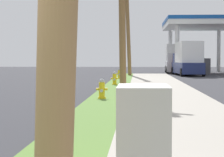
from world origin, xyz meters
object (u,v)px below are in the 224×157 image
object	(u,v)px
fire_hydrant_nearest	(52,129)
fire_hydrant_third	(115,79)
utility_cabinet	(143,147)
car_red_by_near_pump	(184,67)
car_teal_by_far_pump	(195,65)
truck_silver_at_forecourt	(175,59)
fire_hydrant_second	(102,90)
truck_navy_at_far_bay	(188,60)
fire_hydrant_fourth	(119,74)
utility_pole_background	(128,26)
truck_white_on_apron	(178,64)

from	to	relation	value
fire_hydrant_nearest	fire_hydrant_third	xyz separation A→B (m)	(0.07, 17.91, 0.00)
utility_cabinet	car_red_by_near_pump	bearing A→B (deg)	83.56
utility_cabinet	car_teal_by_far_pump	world-z (taller)	car_teal_by_far_pump
fire_hydrant_third	truck_silver_at_forecourt	distance (m)	24.66
fire_hydrant_second	truck_silver_at_forecourt	bearing A→B (deg)	80.69
fire_hydrant_nearest	truck_navy_at_far_bay	world-z (taller)	truck_navy_at_far_bay
car_teal_by_far_pump	truck_silver_at_forecourt	world-z (taller)	truck_silver_at_forecourt
car_teal_by_far_pump	fire_hydrant_fourth	bearing A→B (deg)	-110.14
fire_hydrant_second	car_teal_by_far_pump	size ratio (longest dim) A/B	0.16
fire_hydrant_nearest	fire_hydrant_second	distance (m)	9.16
utility_cabinet	utility_pole_background	bearing A→B (deg)	91.58
truck_silver_at_forecourt	truck_navy_at_far_bay	world-z (taller)	same
fire_hydrant_second	truck_white_on_apron	xyz separation A→B (m)	(6.05, 37.10, 0.47)
utility_cabinet	car_teal_by_far_pump	xyz separation A→B (m)	(7.08, 51.76, 0.05)
utility_pole_background	utility_cabinet	bearing A→B (deg)	-88.42
fire_hydrant_fourth	utility_pole_background	bearing A→B (deg)	84.86
fire_hydrant_second	truck_silver_at_forecourt	distance (m)	33.24
fire_hydrant_fourth	truck_white_on_apron	world-z (taller)	truck_white_on_apron
truck_navy_at_far_bay	fire_hydrant_third	bearing A→B (deg)	-109.39
utility_pole_background	truck_silver_at_forecourt	xyz separation A→B (m)	(4.94, 10.38, -2.90)
fire_hydrant_third	truck_navy_at_far_bay	xyz separation A→B (m)	(5.89, 16.73, 1.04)
fire_hydrant_second	fire_hydrant_third	bearing A→B (deg)	89.95
truck_white_on_apron	truck_navy_at_far_bay	bearing A→B (deg)	-90.77
fire_hydrant_second	utility_pole_background	world-z (taller)	utility_pole_background
truck_silver_at_forecourt	truck_navy_at_far_bay	bearing A→B (deg)	-85.96
fire_hydrant_nearest	fire_hydrant_third	bearing A→B (deg)	89.78
fire_hydrant_third	car_red_by_near_pump	size ratio (longest dim) A/B	0.16
fire_hydrant_nearest	fire_hydrant_second	xyz separation A→B (m)	(0.06, 9.16, 0.00)
fire_hydrant_nearest	fire_hydrant_third	distance (m)	17.91
car_teal_by_far_pump	truck_silver_at_forecourt	xyz separation A→B (m)	(-3.08, -7.27, 0.77)
fire_hydrant_third	utility_cabinet	bearing A→B (deg)	-86.16
car_teal_by_far_pump	truck_white_on_apron	size ratio (longest dim) A/B	0.85
fire_hydrant_fourth	utility_pole_background	size ratio (longest dim) A/B	0.09
fire_hydrant_third	truck_white_on_apron	bearing A→B (deg)	77.97
truck_silver_at_forecourt	utility_pole_background	bearing A→B (deg)	-115.43
fire_hydrant_third	car_teal_by_far_pump	bearing A→B (deg)	74.90
utility_pole_background	car_teal_by_far_pump	xyz separation A→B (m)	(8.02, 17.66, -3.66)
utility_pole_background	utility_cabinet	distance (m)	34.32
utility_pole_background	truck_white_on_apron	world-z (taller)	utility_pole_background
fire_hydrant_fourth	truck_white_on_apron	size ratio (longest dim) A/B	0.14
utility_cabinet	truck_white_on_apron	xyz separation A→B (m)	(4.67, 48.80, 0.24)
truck_silver_at_forecourt	fire_hydrant_nearest	bearing A→B (deg)	-97.39
fire_hydrant_third	truck_white_on_apron	world-z (taller)	truck_white_on_apron
fire_hydrant_second	fire_hydrant_third	xyz separation A→B (m)	(0.01, 8.75, 0.00)
utility_pole_background	truck_silver_at_forecourt	size ratio (longest dim) A/B	1.29
utility_pole_background	car_red_by_near_pump	size ratio (longest dim) A/B	1.84
car_teal_by_far_pump	fire_hydrant_second	bearing A→B (deg)	-101.92
fire_hydrant_fourth	truck_silver_at_forecourt	bearing A→B (deg)	71.18
truck_silver_at_forecourt	truck_white_on_apron	size ratio (longest dim) A/B	1.19
car_red_by_near_pump	car_teal_by_far_pump	world-z (taller)	same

